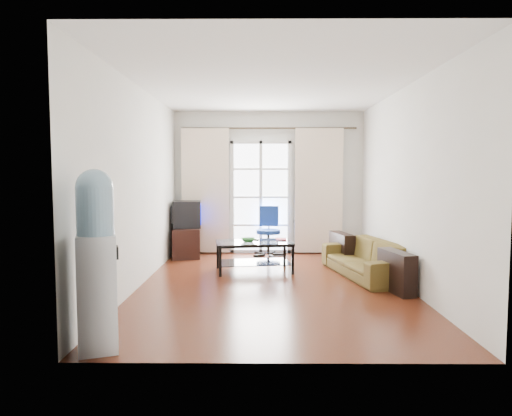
{
  "coord_description": "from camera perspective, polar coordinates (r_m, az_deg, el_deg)",
  "views": [
    {
      "loc": [
        -0.17,
        -6.16,
        1.52
      ],
      "look_at": [
        -0.22,
        0.35,
        1.03
      ],
      "focal_mm": 32.0,
      "sensor_mm": 36.0,
      "label": 1
    }
  ],
  "objects": [
    {
      "name": "curtain_left",
      "position": [
        8.71,
        -6.33,
        2.15
      ],
      "size": [
        0.9,
        0.07,
        2.35
      ],
      "primitive_type": "cube",
      "color": "#F9E4C8",
      "rests_on": "curtain_rod"
    },
    {
      "name": "bowl",
      "position": [
        7.09,
        -0.99,
        -4.02
      ],
      "size": [
        0.28,
        0.28,
        0.06
      ],
      "primitive_type": "imported",
      "rotation": [
        0.0,
        0.0,
        0.1
      ],
      "color": "green",
      "rests_on": "coffee_table"
    },
    {
      "name": "french_door",
      "position": [
        8.72,
        0.6,
        1.35
      ],
      "size": [
        1.16,
        0.06,
        2.15
      ],
      "color": "white",
      "rests_on": "wall_back"
    },
    {
      "name": "floor",
      "position": [
        6.35,
        2.03,
        -9.58
      ],
      "size": [
        5.2,
        5.2,
        0.0
      ],
      "primitive_type": "plane",
      "color": "#5E2916",
      "rests_on": "ground"
    },
    {
      "name": "task_chair",
      "position": [
        8.49,
        1.56,
        -4.18
      ],
      "size": [
        0.67,
        0.67,
        0.92
      ],
      "rotation": [
        0.0,
        0.0,
        -0.07
      ],
      "color": "black",
      "rests_on": "floor"
    },
    {
      "name": "coffee_table",
      "position": [
        7.14,
        -0.25,
        -5.54
      ],
      "size": [
        1.24,
        0.83,
        0.47
      ],
      "rotation": [
        0.0,
        0.0,
        0.15
      ],
      "color": "silver",
      "rests_on": "floor"
    },
    {
      "name": "book",
      "position": [
        7.31,
        2.5,
        -3.92
      ],
      "size": [
        0.17,
        0.22,
        0.02
      ],
      "primitive_type": "imported",
      "rotation": [
        0.0,
        0.0,
        0.0
      ],
      "color": "#9D1F13",
      "rests_on": "coffee_table"
    },
    {
      "name": "curtain_right",
      "position": [
        8.72,
        7.85,
        2.14
      ],
      "size": [
        0.9,
        0.07,
        2.35
      ],
      "primitive_type": "cube",
      "color": "#F9E4C8",
      "rests_on": "curtain_rod"
    },
    {
      "name": "sofa",
      "position": [
        7.01,
        13.52,
        -6.14
      ],
      "size": [
        2.12,
        1.46,
        0.54
      ],
      "primitive_type": "imported",
      "rotation": [
        0.0,
        0.0,
        -1.36
      ],
      "color": "brown",
      "rests_on": "floor"
    },
    {
      "name": "wall_left",
      "position": [
        6.38,
        -14.34,
        2.61
      ],
      "size": [
        0.02,
        5.2,
        2.7
      ],
      "primitive_type": "cube",
      "color": "silver",
      "rests_on": "floor"
    },
    {
      "name": "ceiling",
      "position": [
        6.28,
        2.1,
        15.1
      ],
      "size": [
        5.2,
        5.2,
        0.0
      ],
      "primitive_type": "plane",
      "rotation": [
        3.14,
        0.0,
        0.0
      ],
      "color": "white",
      "rests_on": "wall_back"
    },
    {
      "name": "tv_stand",
      "position": [
        8.49,
        -8.76,
        -4.26
      ],
      "size": [
        0.6,
        0.8,
        0.54
      ],
      "primitive_type": "cube",
      "rotation": [
        0.0,
        0.0,
        0.17
      ],
      "color": "black",
      "rests_on": "floor"
    },
    {
      "name": "curtain_rod",
      "position": [
        8.71,
        1.61,
        9.95
      ],
      "size": [
        3.3,
        0.04,
        0.04
      ],
      "primitive_type": "cylinder",
      "rotation": [
        0.0,
        1.57,
        0.0
      ],
      "color": "#4C3F2D",
      "rests_on": "wall_back"
    },
    {
      "name": "crt_tv",
      "position": [
        8.5,
        -8.73,
        -0.77
      ],
      "size": [
        0.59,
        0.59,
        0.49
      ],
      "rotation": [
        0.0,
        0.0,
        0.13
      ],
      "color": "black",
      "rests_on": "tv_stand"
    },
    {
      "name": "radiator",
      "position": [
        8.8,
        6.81,
        -3.52
      ],
      "size": [
        0.64,
        0.12,
        0.64
      ],
      "primitive_type": "cube",
      "color": "gray",
      "rests_on": "floor"
    },
    {
      "name": "remote",
      "position": [
        7.29,
        -0.24,
        -3.95
      ],
      "size": [
        0.16,
        0.08,
        0.02
      ],
      "primitive_type": "cube",
      "rotation": [
        0.0,
        0.0,
        -0.25
      ],
      "color": "black",
      "rests_on": "coffee_table"
    },
    {
      "name": "wall_back",
      "position": [
        8.77,
        1.58,
        3.17
      ],
      "size": [
        3.6,
        0.02,
        2.7
      ],
      "primitive_type": "cube",
      "color": "silver",
      "rests_on": "floor"
    },
    {
      "name": "wall_right",
      "position": [
        6.48,
        18.21,
        2.55
      ],
      "size": [
        0.02,
        5.2,
        2.7
      ],
      "primitive_type": "cube",
      "color": "silver",
      "rests_on": "floor"
    },
    {
      "name": "water_cooler",
      "position": [
        4.12,
        -19.33,
        -5.8
      ],
      "size": [
        0.41,
        0.41,
        1.56
      ],
      "rotation": [
        0.0,
        0.0,
        0.34
      ],
      "color": "silver",
      "rests_on": "floor"
    },
    {
      "name": "wall_front",
      "position": [
        3.57,
        3.24,
        1.51
      ],
      "size": [
        3.6,
        0.02,
        2.7
      ],
      "primitive_type": "cube",
      "color": "silver",
      "rests_on": "floor"
    }
  ]
}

